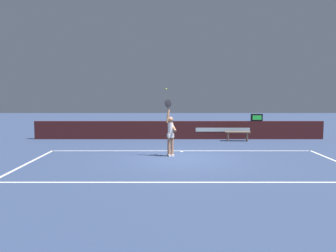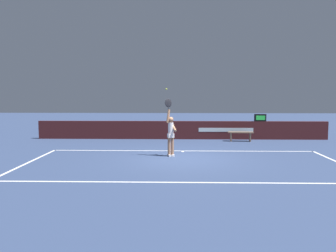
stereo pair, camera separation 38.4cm
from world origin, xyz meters
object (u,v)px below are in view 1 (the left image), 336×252
at_px(tennis_player, 171,133).
at_px(courtside_bench_near, 238,134).
at_px(tennis_ball, 166,89).
at_px(speed_display, 257,118).

xyz_separation_m(tennis_player, courtside_bench_near, (3.50, 4.42, -0.57)).
bearing_deg(courtside_bench_near, tennis_ball, -129.23).
distance_m(speed_display, courtside_bench_near, 1.62).
bearing_deg(courtside_bench_near, speed_display, 34.44).
distance_m(speed_display, tennis_player, 7.00).
bearing_deg(tennis_player, speed_display, 48.19).
height_order(speed_display, tennis_ball, tennis_ball).
height_order(tennis_player, courtside_bench_near, tennis_player).
bearing_deg(tennis_ball, courtside_bench_near, 50.77).
bearing_deg(tennis_player, courtside_bench_near, 51.61).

